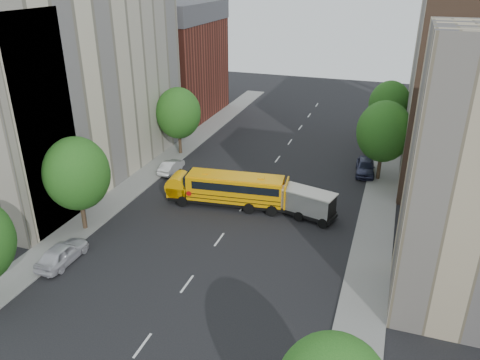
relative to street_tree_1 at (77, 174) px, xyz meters
The scene contains 18 objects.
ground 12.71m from the street_tree_1, 19.98° to the left, with size 120.00×120.00×0.00m, color black.
sidewalk_left 10.26m from the street_tree_1, 93.18° to the left, with size 3.00×80.00×0.12m, color slate.
sidewalk_right 24.72m from the street_tree_1, 21.80° to the left, with size 3.00×80.00×0.12m, color slate.
lane_markings 18.48m from the street_tree_1, 51.84° to the left, with size 0.15×64.00×0.01m, color silver.
building_left_cream 13.21m from the street_tree_1, 124.99° to the left, with size 10.00×26.00×20.00m, color beige.
building_left_redbrick 32.79m from the street_tree_1, 102.34° to the left, with size 10.00×15.00×13.00m, color maroon.
building_right_far 37.86m from the street_tree_1, 39.61° to the left, with size 10.00×22.00×18.00m, color beige.
building_right_sidewall 32.04m from the street_tree_1, 24.15° to the left, with size 10.10×0.30×18.00m, color brown.
street_tree_1 is the anchor object (origin of this frame).
street_tree_2 18.00m from the street_tree_1, 90.00° to the left, with size 4.99×4.99×7.71m.
street_tree_4 28.43m from the street_tree_1, 39.29° to the left, with size 5.25×5.25×8.10m.
street_tree_5 37.20m from the street_tree_1, 53.75° to the left, with size 4.86×4.86×7.51m.
school_bus 12.73m from the street_tree_1, 39.61° to the left, with size 10.79×3.58×2.99m.
safari_truck 18.57m from the street_tree_1, 26.01° to the left, with size 6.11×3.41×2.48m.
parked_car_0 6.35m from the street_tree_1, 72.96° to the right, with size 1.80×4.48×1.53m, color silver.
parked_car_1 13.64m from the street_tree_1, 83.79° to the left, with size 1.35×3.87×1.27m, color silver.
parked_car_4 28.36m from the street_tree_1, 42.74° to the left, with size 1.86×4.63×1.58m, color #2E3351.
parked_car_5 33.81m from the street_tree_1, 52.10° to the left, with size 1.36×3.89×1.28m, color gray.
Camera 1 is at (11.82, -31.34, 19.55)m, focal length 35.00 mm.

